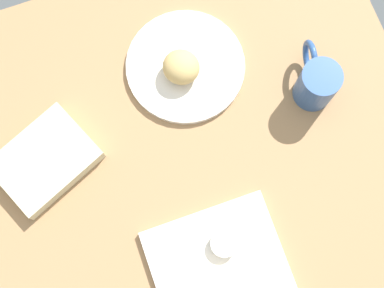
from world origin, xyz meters
The scene contains 7 objects.
dining_table centered at (0.00, 0.00, 2.00)cm, with size 110.00×90.00×4.00cm, color #9E754C.
round_plate centered at (13.88, 20.08, 4.70)cm, with size 23.94×23.94×1.40cm, color silver.
scone_pastry centered at (12.65, 18.99, 8.12)cm, with size 7.33×7.04×5.44cm, color tan.
square_plate centered at (6.44, -20.57, 4.80)cm, with size 24.39×24.39×1.60cm, color silver.
sauce_cup centered at (8.69, -15.57, 6.70)cm, with size 5.17×5.17×2.04cm.
book_stack centered at (-17.99, 10.83, 5.73)cm, with size 22.16×19.80×3.47cm.
coffee_mug centered at (35.90, 6.88, 9.18)cm, with size 7.71×13.01×10.16cm.
Camera 1 is at (1.27, -18.73, 112.77)cm, focal length 53.28 mm.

